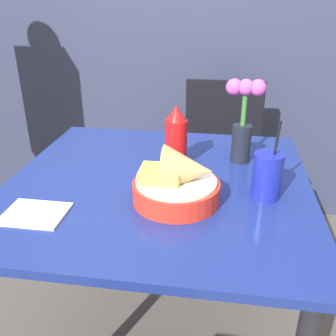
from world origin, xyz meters
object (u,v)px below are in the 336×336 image
object	(u,v)px
chair_far_window	(221,153)
flower_vase	(243,119)
food_basket	(179,182)
drink_cup	(267,177)
ketchup_bottle	(176,137)

from	to	relation	value
chair_far_window	flower_vase	bearing A→B (deg)	-84.49
food_basket	drink_cup	world-z (taller)	drink_cup
chair_far_window	drink_cup	world-z (taller)	drink_cup
ketchup_bottle	flower_vase	size ratio (longest dim) A/B	0.73
chair_far_window	food_basket	distance (m)	0.99
food_basket	flower_vase	size ratio (longest dim) A/B	0.86
food_basket	ketchup_bottle	size ratio (longest dim) A/B	1.18
food_basket	drink_cup	size ratio (longest dim) A/B	1.00
drink_cup	food_basket	bearing A→B (deg)	-165.57
food_basket	flower_vase	bearing A→B (deg)	60.44
chair_far_window	flower_vase	size ratio (longest dim) A/B	3.24
chair_far_window	food_basket	bearing A→B (deg)	-96.49
food_basket	ketchup_bottle	world-z (taller)	ketchup_bottle
chair_far_window	flower_vase	distance (m)	0.76
food_basket	drink_cup	distance (m)	0.24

